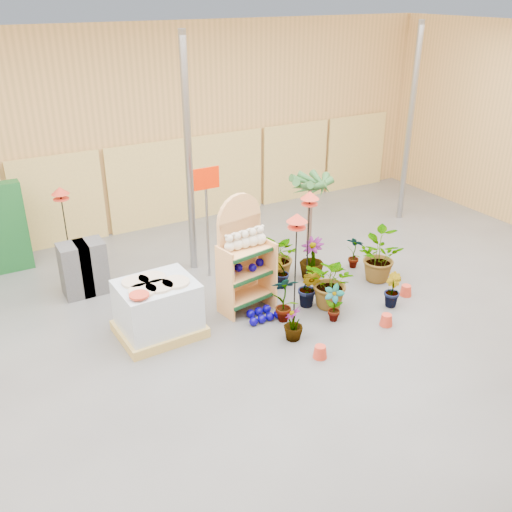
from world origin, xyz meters
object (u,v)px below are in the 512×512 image
at_px(display_shelf, 242,258).
at_px(bird_table_front, 297,221).
at_px(pallet_stack, 158,309).
at_px(potted_plant_2, 333,282).

bearing_deg(display_shelf, bird_table_front, -61.57).
bearing_deg(bird_table_front, display_shelf, 128.08).
height_order(display_shelf, pallet_stack, display_shelf).
height_order(pallet_stack, potted_plant_2, potted_plant_2).
distance_m(bird_table_front, potted_plant_2, 1.49).
bearing_deg(potted_plant_2, bird_table_front, 177.68).
xyz_separation_m(display_shelf, bird_table_front, (0.59, -0.75, 0.82)).
distance_m(pallet_stack, potted_plant_2, 3.04).
bearing_deg(potted_plant_2, pallet_stack, 166.70).
xyz_separation_m(pallet_stack, potted_plant_2, (2.95, -0.70, 0.02)).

